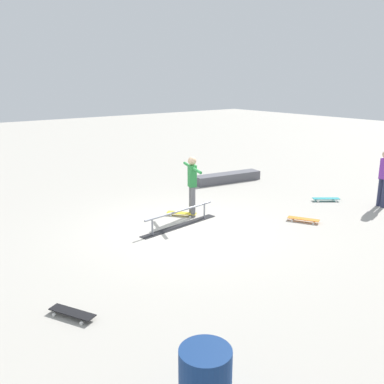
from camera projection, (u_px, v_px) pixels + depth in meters
The scene contains 9 objects.
ground_plane at pixel (184, 229), 10.44m from camera, with size 60.00×60.00×0.00m, color #ADA89E.
grind_rail at pixel (180, 219), 10.58m from camera, with size 2.41×0.53×0.43m.
skate_ledge at pixel (227, 178), 15.12m from camera, with size 2.55×0.52×0.31m, color #595960.
skater_main at pixel (192, 182), 11.13m from camera, with size 0.50×1.27×1.64m.
skateboard_main at pixel (182, 213), 11.40m from camera, with size 0.65×0.76×0.09m.
bystander_purple_shirt at pixel (384, 175), 12.00m from camera, with size 0.25×0.37×1.64m.
loose_skateboard_orange at pixel (303, 219), 10.92m from camera, with size 0.55×0.80×0.09m.
loose_skateboard_teal at pixel (326, 199), 12.77m from camera, with size 0.76×0.64×0.09m.
loose_skateboard_black at pixel (72, 313), 6.57m from camera, with size 0.54×0.80×0.09m.
Camera 1 is at (5.88, 7.89, 3.62)m, focal length 39.38 mm.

